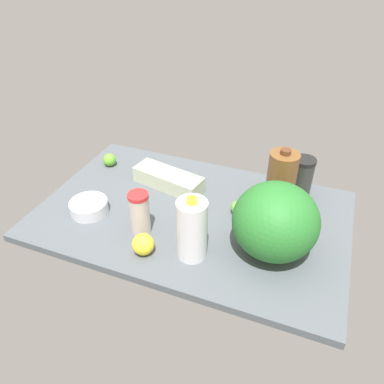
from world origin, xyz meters
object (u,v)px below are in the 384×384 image
at_px(lemon_loose, 143,244).
at_px(lime_by_jug, 109,160).
at_px(shaker_bottle, 302,176).
at_px(watermelon, 275,221).
at_px(egg_carton, 168,179).
at_px(chocolate_milk_jug, 281,181).
at_px(tumbler_cup, 140,213).
at_px(milk_jug, 192,229).
at_px(lime_near_front, 238,208).
at_px(mixing_bowl, 89,207).

bearing_deg(lemon_loose, lime_by_jug, 132.28).
relative_size(shaker_bottle, lime_by_jug, 2.71).
xyz_separation_m(watermelon, lime_by_jug, (-0.83, 0.29, -0.10)).
relative_size(shaker_bottle, egg_carton, 0.53).
bearing_deg(chocolate_milk_jug, tumbler_cup, -142.34).
distance_m(shaker_bottle, milk_jug, 0.59).
distance_m(chocolate_milk_jug, lemon_loose, 0.58).
relative_size(watermelon, lime_near_front, 5.16).
bearing_deg(chocolate_milk_jug, milk_jug, -120.22).
bearing_deg(shaker_bottle, egg_carton, -163.20).
relative_size(watermelon, mixing_bowl, 1.95).
height_order(lemon_loose, lime_by_jug, lemon_loose).
distance_m(tumbler_cup, chocolate_milk_jug, 0.56).
bearing_deg(shaker_bottle, milk_jug, -119.66).
distance_m(tumbler_cup, lime_by_jug, 0.51).
distance_m(chocolate_milk_jug, watermelon, 0.26).
distance_m(shaker_bottle, chocolate_milk_jug, 0.15).
height_order(milk_jug, lime_by_jug, milk_jug).
bearing_deg(watermelon, lemon_loose, -157.14).
height_order(shaker_bottle, milk_jug, milk_jug).
distance_m(tumbler_cup, egg_carton, 0.31).
xyz_separation_m(shaker_bottle, lemon_loose, (-0.45, -0.56, -0.04)).
xyz_separation_m(milk_jug, lemon_loose, (-0.16, -0.05, -0.07)).
bearing_deg(tumbler_cup, shaker_bottle, 42.67).
bearing_deg(tumbler_cup, lime_near_front, 37.60).
relative_size(chocolate_milk_jug, lime_near_front, 4.64).
relative_size(mixing_bowl, lemon_loose, 1.92).
xyz_separation_m(tumbler_cup, egg_carton, (-0.03, 0.31, -0.05)).
relative_size(mixing_bowl, lime_by_jug, 2.46).
bearing_deg(watermelon, mixing_bowl, -176.04).
bearing_deg(milk_jug, egg_carton, 125.31).
bearing_deg(lime_near_front, lemon_loose, -126.57).
xyz_separation_m(shaker_bottle, lime_near_front, (-0.20, -0.23, -0.05)).
bearing_deg(lime_near_front, watermelon, -43.57).
bearing_deg(egg_carton, lemon_loose, -66.09).
xyz_separation_m(shaker_bottle, lime_by_jug, (-0.87, -0.11, -0.05)).
relative_size(shaker_bottle, chocolate_milk_jug, 0.63).
relative_size(shaker_bottle, lime_near_front, 2.91).
bearing_deg(shaker_bottle, lemon_loose, -128.52).
xyz_separation_m(chocolate_milk_jug, mixing_bowl, (-0.68, -0.31, -0.10)).
bearing_deg(milk_jug, lime_by_jug, 144.93).
bearing_deg(milk_jug, mixing_bowl, 171.57).
height_order(shaker_bottle, chocolate_milk_jug, chocolate_milk_jug).
distance_m(watermelon, mixing_bowl, 0.72).
xyz_separation_m(chocolate_milk_jug, watermelon, (0.03, -0.26, 0.01)).
bearing_deg(tumbler_cup, egg_carton, 95.26).
bearing_deg(mixing_bowl, lemon_loose, -22.01).
relative_size(egg_carton, lime_by_jug, 5.14).
height_order(chocolate_milk_jug, lemon_loose, chocolate_milk_jug).
height_order(mixing_bowl, lime_by_jug, lime_by_jug).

